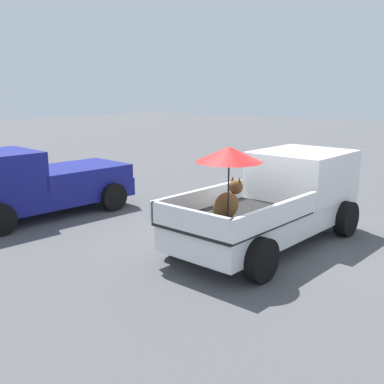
# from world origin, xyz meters

# --- Properties ---
(ground_plane) EXTENTS (80.00, 80.00, 0.00)m
(ground_plane) POSITION_xyz_m (0.00, 0.00, 0.00)
(ground_plane) COLOR #4C4C4F
(pickup_truck_main) EXTENTS (5.18, 2.57, 2.30)m
(pickup_truck_main) POSITION_xyz_m (0.41, -0.04, 0.97)
(pickup_truck_main) COLOR black
(pickup_truck_main) RESTS_ON ground
(pickup_truck_red) EXTENTS (4.98, 2.63, 1.80)m
(pickup_truck_red) POSITION_xyz_m (-1.65, 5.95, 0.87)
(pickup_truck_red) COLOR black
(pickup_truck_red) RESTS_ON ground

